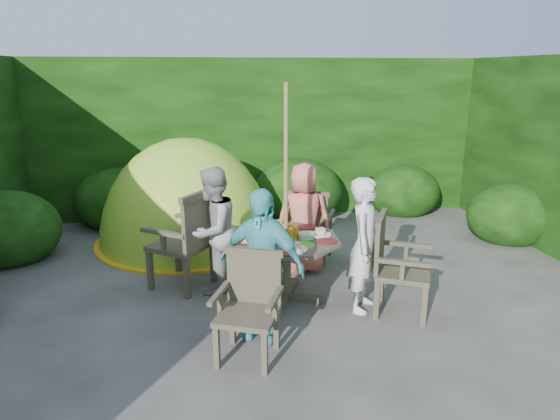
{
  "coord_description": "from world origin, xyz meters",
  "views": [
    {
      "loc": [
        -0.82,
        -4.36,
        2.3
      ],
      "look_at": [
        -0.07,
        0.77,
        0.85
      ],
      "focal_mm": 32.0,
      "sensor_mm": 36.0,
      "label": 1
    }
  ],
  "objects": [
    {
      "name": "child_right",
      "position": [
        0.66,
        0.04,
        0.67
      ],
      "size": [
        0.52,
        0.58,
        1.34
      ],
      "primitive_type": "imported",
      "rotation": [
        0.0,
        0.0,
        1.07
      ],
      "color": "silver",
      "rests_on": "ground"
    },
    {
      "name": "child_left",
      "position": [
        -0.79,
        0.7,
        0.68
      ],
      "size": [
        0.78,
        0.83,
        1.35
      ],
      "primitive_type": "imported",
      "rotation": [
        0.0,
        0.0,
        -2.11
      ],
      "color": "#A0A19C",
      "rests_on": "ground"
    },
    {
      "name": "garden_chair_back",
      "position": [
        0.39,
        1.37,
        0.48
      ],
      "size": [
        0.68,
        0.65,
        0.9
      ],
      "rotation": [
        0.0,
        0.0,
        2.74
      ],
      "color": "#3B3526",
      "rests_on": "ground"
    },
    {
      "name": "hedge_enclosure",
      "position": [
        0.0,
        1.33,
        1.25
      ],
      "size": [
        9.0,
        9.0,
        2.5
      ],
      "color": "black",
      "rests_on": "ground"
    },
    {
      "name": "child_back",
      "position": [
        0.26,
        1.1,
        0.65
      ],
      "size": [
        0.68,
        0.49,
        1.3
      ],
      "primitive_type": "imported",
      "rotation": [
        0.0,
        0.0,
        3.02
      ],
      "color": "#DF705C",
      "rests_on": "ground"
    },
    {
      "name": "ground",
      "position": [
        0.0,
        0.0,
        0.0
      ],
      "size": [
        60.0,
        60.0,
        0.0
      ],
      "primitive_type": "plane",
      "color": "#413F3A",
      "rests_on": "ground"
    },
    {
      "name": "parasol_pole",
      "position": [
        -0.07,
        0.37,
        1.1
      ],
      "size": [
        0.06,
        0.06,
        2.2
      ],
      "primitive_type": "cylinder",
      "rotation": [
        0.0,
        0.0,
        -0.42
      ],
      "color": "olive",
      "rests_on": "ground"
    },
    {
      "name": "garden_chair_front",
      "position": [
        -0.52,
        -0.63,
        0.45
      ],
      "size": [
        0.64,
        0.6,
        0.85
      ],
      "rotation": [
        0.0,
        0.0,
        -0.37
      ],
      "color": "#3B3526",
      "rests_on": "ground"
    },
    {
      "name": "patio_table",
      "position": [
        -0.06,
        0.37,
        0.56
      ],
      "size": [
        1.51,
        1.51,
        0.8
      ],
      "rotation": [
        0.0,
        0.0,
        -0.42
      ],
      "color": "#3B3526",
      "rests_on": "ground"
    },
    {
      "name": "child_front",
      "position": [
        -0.39,
        -0.36,
        0.68
      ],
      "size": [
        0.85,
        0.72,
        1.37
      ],
      "primitive_type": "imported",
      "rotation": [
        0.0,
        0.0,
        -0.58
      ],
      "color": "#53BDC3",
      "rests_on": "ground"
    },
    {
      "name": "garden_chair_left",
      "position": [
        -1.06,
        0.8,
        0.56
      ],
      "size": [
        0.81,
        0.83,
        1.05
      ],
      "rotation": [
        0.0,
        0.0,
        -2.18
      ],
      "color": "#3B3526",
      "rests_on": "ground"
    },
    {
      "name": "dome_tent",
      "position": [
        -1.13,
        2.38,
        0.0
      ],
      "size": [
        2.8,
        2.8,
        2.88
      ],
      "rotation": [
        0.0,
        0.0,
        0.2
      ],
      "color": "#9AD028",
      "rests_on": "ground"
    },
    {
      "name": "garden_chair_right",
      "position": [
        0.94,
        -0.08,
        0.5
      ],
      "size": [
        0.69,
        0.72,
        0.94
      ],
      "rotation": [
        0.0,
        0.0,
        1.12
      ],
      "color": "#3B3526",
      "rests_on": "ground"
    }
  ]
}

